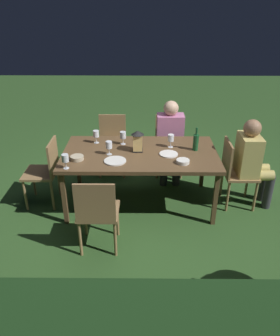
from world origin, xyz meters
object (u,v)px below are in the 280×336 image
(wine_glass_d, at_px, (96,134))
(lantern_centerpiece, at_px, (138,140))
(chair_side_left_b, at_px, (112,142))
(person_in_mustard, at_px, (252,159))
(chair_side_right_b, at_px, (97,211))
(person_in_pink, at_px, (170,137))
(wine_glass_b, at_px, (123,136))
(chair_head_far, at_px, (45,169))
(dining_table, at_px, (140,156))
(plate_a, at_px, (169,154))
(wine_glass_c, at_px, (109,145))
(wine_glass_e, at_px, (171,138))
(plate_b, at_px, (115,161))
(chair_head_near, at_px, (235,170))
(bowl_olives, at_px, (77,158))
(green_bottle_on_table, at_px, (196,142))
(chair_side_left_a, at_px, (169,142))
(wine_glass_a, at_px, (65,159))
(bowl_bread, at_px, (183,161))

(wine_glass_d, bearing_deg, lantern_centerpiece, 155.18)
(chair_side_left_b, xyz_separation_m, person_in_mustard, (-1.81, 0.91, 0.15))
(chair_side_right_b, bearing_deg, person_in_pink, -117.52)
(wine_glass_b, bearing_deg, person_in_pink, -143.64)
(person_in_mustard, distance_m, chair_head_far, 2.58)
(dining_table, distance_m, person_in_pink, 0.83)
(plate_a, bearing_deg, wine_glass_c, 0.05)
(wine_glass_d, relative_size, wine_glass_e, 1.00)
(chair_side_right_b, height_order, wine_glass_e, wine_glass_e)
(person_in_pink, xyz_separation_m, chair_side_left_b, (0.85, -0.20, -0.15))
(dining_table, height_order, plate_a, plate_a)
(wine_glass_b, xyz_separation_m, plate_b, (0.07, 0.51, -0.11))
(chair_head_near, distance_m, wine_glass_d, 1.82)
(chair_head_far, height_order, wine_glass_d, wine_glass_d)
(chair_side_left_b, distance_m, bowl_olives, 1.20)
(chair_side_left_b, bearing_deg, bowl_olives, 74.92)
(dining_table, height_order, chair_head_near, chair_head_near)
(chair_side_left_b, height_order, wine_glass_e, wine_glass_e)
(wine_glass_d, bearing_deg, wine_glass_c, 119.23)
(green_bottle_on_table, distance_m, wine_glass_b, 0.92)
(bowl_olives, bearing_deg, chair_head_near, -173.43)
(person_in_mustard, height_order, plate_a, person_in_mustard)
(chair_side_left_a, bearing_deg, chair_side_left_b, 0.00)
(chair_head_far, xyz_separation_m, wine_glass_c, (-0.82, 0.07, 0.36))
(chair_side_left_a, height_order, green_bottle_on_table, green_bottle_on_table)
(lantern_centerpiece, relative_size, green_bottle_on_table, 0.91)
(wine_glass_a, height_order, plate_a, wine_glass_a)
(green_bottle_on_table, bearing_deg, bowl_olives, 11.54)
(person_in_mustard, xyz_separation_m, wine_glass_e, (1.00, -0.15, 0.21))
(wine_glass_a, bearing_deg, wine_glass_b, -130.85)
(person_in_mustard, relative_size, wine_glass_e, 6.80)
(person_in_pink, distance_m, chair_side_left_b, 0.88)
(bowl_olives, bearing_deg, wine_glass_d, -107.82)
(bowl_bread, bearing_deg, wine_glass_e, -76.59)
(wine_glass_d, xyz_separation_m, plate_b, (-0.28, 0.55, -0.11))
(chair_side_right_b, height_order, bowl_bread, chair_side_right_b)
(chair_head_far, distance_m, green_bottle_on_table, 1.91)
(wine_glass_c, xyz_separation_m, bowl_bread, (-0.86, 0.23, -0.09))
(wine_glass_d, bearing_deg, person_in_mustard, 171.75)
(chair_head_far, xyz_separation_m, wine_glass_a, (-0.38, 0.44, 0.36))
(chair_side_left_a, distance_m, bowl_olives, 1.64)
(green_bottle_on_table, height_order, wine_glass_a, green_bottle_on_table)
(chair_side_right_b, bearing_deg, chair_head_near, -150.55)
(bowl_bread, bearing_deg, plate_b, -2.60)
(lantern_centerpiece, xyz_separation_m, bowl_olives, (0.70, 0.26, -0.12))
(person_in_pink, height_order, bowl_olives, person_in_pink)
(chair_side_left_b, distance_m, wine_glass_a, 1.45)
(chair_side_left_a, bearing_deg, plate_b, 58.90)
(dining_table, relative_size, chair_head_far, 2.17)
(wine_glass_a, relative_size, bowl_bread, 1.13)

